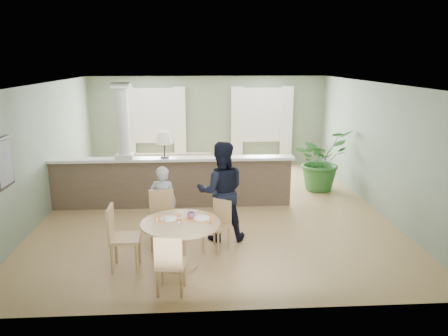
{
  "coord_description": "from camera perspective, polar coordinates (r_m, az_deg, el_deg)",
  "views": [
    {
      "loc": [
        -0.35,
        -9.04,
        3.17
      ],
      "look_at": [
        0.16,
        -1.0,
        1.16
      ],
      "focal_mm": 35.0,
      "sensor_mm": 36.0,
      "label": 1
    }
  ],
  "objects": [
    {
      "name": "chair_near",
      "position": [
        6.13,
        -7.07,
        -12.08
      ],
      "size": [
        0.45,
        0.45,
        0.88
      ],
      "rotation": [
        0.0,
        0.0,
        3.02
      ],
      "color": "tan",
      "rests_on": "ground"
    },
    {
      "name": "man_person",
      "position": [
        7.74,
        -0.38,
        -3.07
      ],
      "size": [
        0.88,
        0.69,
        1.79
      ],
      "primitive_type": "imported",
      "rotation": [
        0.0,
        0.0,
        3.16
      ],
      "color": "black",
      "rests_on": "ground"
    },
    {
      "name": "houseplant",
      "position": [
        11.06,
        12.51,
        1.05
      ],
      "size": [
        1.79,
        1.74,
        1.51
      ],
      "primitive_type": "imported",
      "rotation": [
        0.0,
        0.0,
        0.59
      ],
      "color": "#2C6629",
      "rests_on": "ground"
    },
    {
      "name": "child_person",
      "position": [
        7.89,
        -7.96,
        -4.55
      ],
      "size": [
        0.54,
        0.41,
        1.36
      ],
      "primitive_type": "imported",
      "rotation": [
        0.0,
        0.0,
        2.97
      ],
      "color": "#A2A1A7",
      "rests_on": "ground"
    },
    {
      "name": "room_shell",
      "position": [
        9.77,
        -1.69,
        6.0
      ],
      "size": [
        7.02,
        8.02,
        2.71
      ],
      "color": "gray",
      "rests_on": "ground"
    },
    {
      "name": "chair_far_man",
      "position": [
        7.49,
        -0.72,
        -7.11
      ],
      "size": [
        0.54,
        0.54,
        0.86
      ],
      "rotation": [
        0.0,
        0.0,
        -0.68
      ],
      "color": "tan",
      "rests_on": "ground"
    },
    {
      "name": "sofa",
      "position": [
        10.95,
        -7.39,
        -0.67
      ],
      "size": [
        2.88,
        1.13,
        0.84
      ],
      "primitive_type": "imported",
      "rotation": [
        0.0,
        0.0,
        0.0
      ],
      "color": "#8D644D",
      "rests_on": "ground"
    },
    {
      "name": "pony_wall",
      "position": [
        9.58,
        -7.29,
        -1.01
      ],
      "size": [
        5.32,
        0.38,
        2.7
      ],
      "color": "brown",
      "rests_on": "ground"
    },
    {
      "name": "chair_far_boy",
      "position": [
        7.66,
        -8.12,
        -6.24
      ],
      "size": [
        0.47,
        0.47,
        0.98
      ],
      "rotation": [
        0.0,
        0.0,
        0.07
      ],
      "color": "tan",
      "rests_on": "ground"
    },
    {
      "name": "dining_table",
      "position": [
        6.84,
        -5.63,
        -8.21
      ],
      "size": [
        1.23,
        1.23,
        0.84
      ],
      "rotation": [
        0.0,
        0.0,
        0.1
      ],
      "color": "tan",
      "rests_on": "ground"
    },
    {
      "name": "chair_side",
      "position": [
        6.95,
        -13.47,
        -8.46
      ],
      "size": [
        0.47,
        0.47,
        1.01
      ],
      "rotation": [
        0.0,
        0.0,
        1.59
      ],
      "color": "tan",
      "rests_on": "ground"
    },
    {
      "name": "ground",
      "position": [
        9.58,
        -1.31,
        -5.32
      ],
      "size": [
        8.0,
        8.0,
        0.0
      ],
      "primitive_type": "plane",
      "color": "tan",
      "rests_on": "ground"
    }
  ]
}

